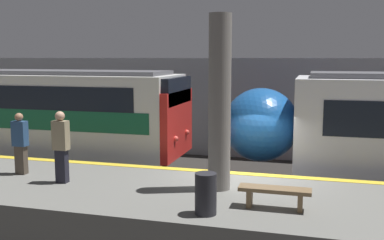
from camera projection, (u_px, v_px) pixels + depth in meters
ground_plane at (246, 209)px, 12.47m from camera, size 120.00×120.00×0.00m
platform at (233, 216)px, 10.44m from camera, size 40.00×4.12×1.05m
station_rear_barrier at (270, 109)px, 18.31m from camera, size 50.00×0.15×4.14m
support_pillar_near at (220, 103)px, 10.54m from camera, size 0.53×0.53×4.15m
person_waiting at (61, 145)px, 11.22m from camera, size 0.38×0.24×1.82m
person_walking at (20, 142)px, 12.07m from camera, size 0.38×0.24×1.67m
platform_bench at (275, 193)px, 9.37m from camera, size 1.50×0.40×0.45m
trash_bin at (206, 194)px, 9.02m from camera, size 0.44×0.44×0.85m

